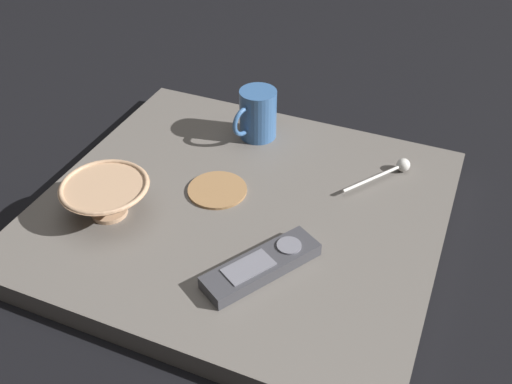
# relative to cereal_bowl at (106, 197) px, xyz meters

# --- Properties ---
(ground_plane) EXTENTS (6.00, 6.00, 0.00)m
(ground_plane) POSITION_rel_cereal_bowl_xyz_m (0.11, -0.20, -0.08)
(ground_plane) COLOR black
(table) EXTENTS (0.61, 0.67, 0.04)m
(table) POSITION_rel_cereal_bowl_xyz_m (0.11, -0.20, -0.06)
(table) COLOR #5B5651
(table) RESTS_ON ground
(cereal_bowl) EXTENTS (0.15, 0.15, 0.06)m
(cereal_bowl) POSITION_rel_cereal_bowl_xyz_m (0.00, 0.00, 0.00)
(cereal_bowl) COLOR tan
(cereal_bowl) RESTS_ON table
(coffee_mug) EXTENTS (0.11, 0.07, 0.10)m
(coffee_mug) POSITION_rel_cereal_bowl_xyz_m (0.31, -0.14, 0.01)
(coffee_mug) COLOR #33598C
(coffee_mug) RESTS_ON table
(teaspoon) EXTENTS (0.13, 0.10, 0.03)m
(teaspoon) POSITION_rel_cereal_bowl_xyz_m (0.30, -0.42, -0.02)
(teaspoon) COLOR silver
(teaspoon) RESTS_ON table
(tv_remote_near) EXTENTS (0.19, 0.15, 0.02)m
(tv_remote_near) POSITION_rel_cereal_bowl_xyz_m (-0.02, -0.29, -0.02)
(tv_remote_near) COLOR #38383D
(tv_remote_near) RESTS_ON table
(drink_coaster) EXTENTS (0.11, 0.11, 0.01)m
(drink_coaster) POSITION_rel_cereal_bowl_xyz_m (0.12, -0.14, -0.03)
(drink_coaster) COLOR olive
(drink_coaster) RESTS_ON table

